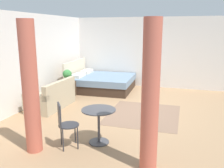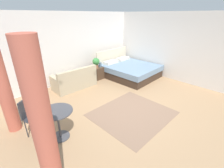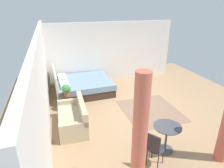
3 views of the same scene
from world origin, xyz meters
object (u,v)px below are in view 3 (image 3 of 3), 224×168
object	(u,v)px
couch	(73,118)
potted_plant	(66,89)
balcony_table	(167,134)
nightstand	(66,102)
vase	(66,91)
bed	(82,86)
cafe_chair_near_window	(155,147)

from	to	relation	value
couch	potted_plant	size ratio (longest dim) A/B	3.72
balcony_table	nightstand	bearing A→B (deg)	36.40
nightstand	vase	bearing A→B (deg)	-16.09
bed	vase	size ratio (longest dim) A/B	12.05
balcony_table	cafe_chair_near_window	distance (m)	0.68
potted_plant	bed	bearing A→B (deg)	-28.92
bed	couch	size ratio (longest dim) A/B	1.45
potted_plant	vase	distance (m)	0.27
potted_plant	vase	bearing A→B (deg)	-0.04
couch	vase	xyz separation A→B (m)	(1.33, 0.06, 0.33)
couch	nightstand	xyz separation A→B (m)	(1.21, 0.10, -0.02)
potted_plant	vase	xyz separation A→B (m)	(0.22, -0.00, -0.16)
bed	vase	world-z (taller)	bed
potted_plant	balcony_table	size ratio (longest dim) A/B	0.61
bed	balcony_table	size ratio (longest dim) A/B	3.25
vase	balcony_table	bearing A→B (deg)	-145.12
bed	balcony_table	distance (m)	4.37
couch	vase	distance (m)	1.38
nightstand	potted_plant	xyz separation A→B (m)	(-0.10, -0.03, 0.51)
nightstand	potted_plant	bearing A→B (deg)	-160.98
couch	balcony_table	distance (m)	2.70
bed	potted_plant	bearing A→B (deg)	151.08
cafe_chair_near_window	couch	bearing A→B (deg)	35.64
couch	vase	world-z (taller)	couch
bed	vase	bearing A→B (deg)	146.34
balcony_table	cafe_chair_near_window	xyz separation A→B (m)	(-0.39, 0.55, 0.04)
bed	cafe_chair_near_window	distance (m)	4.61
couch	balcony_table	size ratio (longest dim) A/B	2.25
bed	cafe_chair_near_window	size ratio (longest dim) A/B	2.57
nightstand	cafe_chair_near_window	distance (m)	3.71
vase	balcony_table	size ratio (longest dim) A/B	0.27
couch	vase	bearing A→B (deg)	2.75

